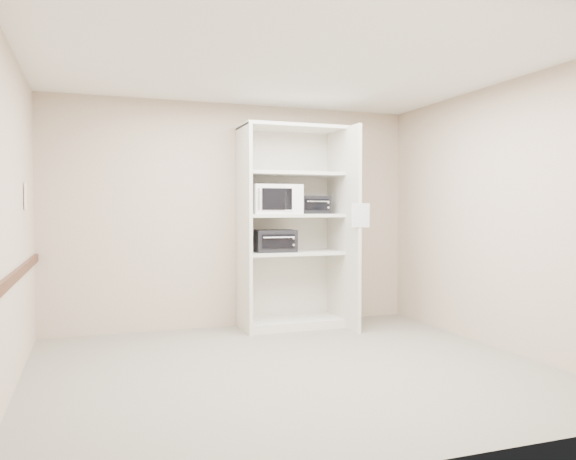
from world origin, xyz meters
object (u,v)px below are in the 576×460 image
object	(u,v)px
toaster_oven_upper	(312,205)
toaster_oven_lower	(275,241)
shelving_unit	(295,234)
microwave	(275,199)

from	to	relation	value
toaster_oven_upper	toaster_oven_lower	bearing A→B (deg)	-172.16
shelving_unit	microwave	world-z (taller)	shelving_unit
microwave	toaster_oven_upper	world-z (taller)	microwave
shelving_unit	toaster_oven_lower	world-z (taller)	shelving_unit
toaster_oven_upper	toaster_oven_lower	xyz separation A→B (m)	(-0.51, -0.09, -0.43)
microwave	toaster_oven_upper	size ratio (longest dim) A/B	1.52
microwave	toaster_oven_upper	xyz separation A→B (m)	(0.51, 0.09, -0.06)
microwave	toaster_oven_lower	world-z (taller)	microwave
shelving_unit	toaster_oven_lower	distance (m)	0.29
toaster_oven_lower	microwave	bearing A→B (deg)	74.04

